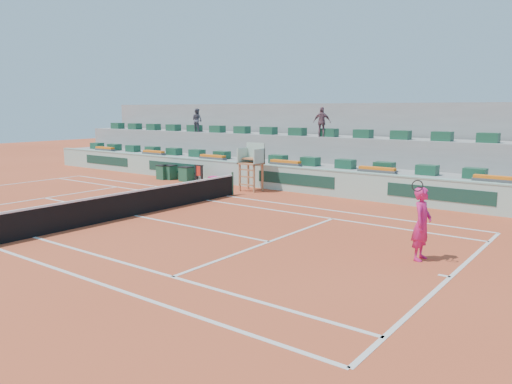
# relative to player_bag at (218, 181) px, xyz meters

# --- Properties ---
(ground) EXTENTS (90.00, 90.00, 0.00)m
(ground) POSITION_rel_player_bag_xyz_m (2.57, -7.78, -0.23)
(ground) COLOR #AA3D20
(ground) RESTS_ON ground
(seating_tier_lower) EXTENTS (36.00, 4.00, 1.20)m
(seating_tier_lower) POSITION_rel_player_bag_xyz_m (2.57, 2.92, 0.37)
(seating_tier_lower) COLOR gray
(seating_tier_lower) RESTS_ON ground
(seating_tier_upper) EXTENTS (36.00, 2.40, 2.60)m
(seating_tier_upper) POSITION_rel_player_bag_xyz_m (2.57, 4.52, 1.07)
(seating_tier_upper) COLOR gray
(seating_tier_upper) RESTS_ON ground
(stadium_back_wall) EXTENTS (36.00, 0.40, 4.40)m
(stadium_back_wall) POSITION_rel_player_bag_xyz_m (2.57, 6.12, 1.97)
(stadium_back_wall) COLOR gray
(stadium_back_wall) RESTS_ON ground
(player_bag) EXTENTS (1.03, 0.46, 0.46)m
(player_bag) POSITION_rel_player_bag_xyz_m (0.00, 0.00, 0.00)
(player_bag) COLOR #D31B6A
(player_bag) RESTS_ON ground
(spectator_left) EXTENTS (0.74, 0.58, 1.51)m
(spectator_left) POSITION_rel_player_bag_xyz_m (-5.02, 3.74, 3.13)
(spectator_left) COLOR #4B4A56
(spectator_left) RESTS_ON seating_tier_upper
(spectator_mid) EXTENTS (1.00, 0.65, 1.59)m
(spectator_mid) POSITION_rel_player_bag_xyz_m (4.30, 3.62, 3.17)
(spectator_mid) COLOR #704A55
(spectator_mid) RESTS_ON seating_tier_upper
(court_lines) EXTENTS (23.89, 11.09, 0.01)m
(court_lines) POSITION_rel_player_bag_xyz_m (2.57, -7.78, -0.22)
(court_lines) COLOR silver
(court_lines) RESTS_ON ground
(tennis_net) EXTENTS (0.10, 11.97, 1.10)m
(tennis_net) POSITION_rel_player_bag_xyz_m (2.57, -7.78, 0.30)
(tennis_net) COLOR black
(tennis_net) RESTS_ON ground
(advertising_hoarding) EXTENTS (36.00, 0.34, 1.26)m
(advertising_hoarding) POSITION_rel_player_bag_xyz_m (2.59, 0.72, 0.41)
(advertising_hoarding) COLOR #9DC6B5
(advertising_hoarding) RESTS_ON ground
(umpire_chair) EXTENTS (1.10, 0.90, 2.40)m
(umpire_chair) POSITION_rel_player_bag_xyz_m (2.57, -0.28, 1.32)
(umpire_chair) COLOR #9C623B
(umpire_chair) RESTS_ON ground
(seat_row_lower) EXTENTS (32.90, 0.60, 0.44)m
(seat_row_lower) POSITION_rel_player_bag_xyz_m (2.57, 2.02, 1.19)
(seat_row_lower) COLOR #184931
(seat_row_lower) RESTS_ON seating_tier_lower
(seat_row_upper) EXTENTS (32.90, 0.60, 0.44)m
(seat_row_upper) POSITION_rel_player_bag_xyz_m (2.57, 3.92, 2.59)
(seat_row_upper) COLOR #184931
(seat_row_upper) RESTS_ON seating_tier_upper
(flower_planters) EXTENTS (26.80, 0.36, 0.28)m
(flower_planters) POSITION_rel_player_bag_xyz_m (1.07, 1.22, 1.11)
(flower_planters) COLOR #4C4C4C
(flower_planters) RESTS_ON seating_tier_lower
(drink_cooler_a) EXTENTS (0.71, 0.62, 0.84)m
(drink_cooler_a) POSITION_rel_player_bag_xyz_m (-2.45, 0.07, 0.19)
(drink_cooler_a) COLOR #194B32
(drink_cooler_a) RESTS_ON ground
(drink_cooler_b) EXTENTS (0.75, 0.65, 0.84)m
(drink_cooler_b) POSITION_rel_player_bag_xyz_m (-3.81, 0.04, 0.19)
(drink_cooler_b) COLOR #194B32
(drink_cooler_b) RESTS_ON ground
(drink_cooler_c) EXTENTS (0.63, 0.55, 0.84)m
(drink_cooler_c) POSITION_rel_player_bag_xyz_m (-4.10, -0.21, 0.19)
(drink_cooler_c) COLOR #194B32
(drink_cooler_c) RESTS_ON ground
(towel_rack) EXTENTS (0.63, 0.11, 1.03)m
(towel_rack) POSITION_rel_player_bag_xyz_m (-1.31, -0.07, 0.38)
(towel_rack) COLOR black
(towel_rack) RESTS_ON ground
(tennis_player) EXTENTS (0.50, 0.94, 2.28)m
(tennis_player) POSITION_rel_player_bag_xyz_m (13.35, -6.79, 0.78)
(tennis_player) COLOR #D31B6A
(tennis_player) RESTS_ON ground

